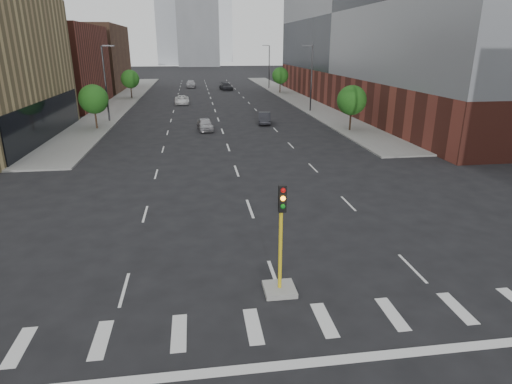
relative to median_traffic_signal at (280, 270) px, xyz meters
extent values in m
cube|color=gray|center=(-15.00, 65.03, -0.90)|extent=(5.00, 92.00, 0.15)
cube|color=gray|center=(15.00, 65.03, -0.90)|extent=(5.00, 92.00, 0.15)
cube|color=brown|center=(-27.50, 57.03, 5.03)|extent=(20.00, 22.00, 12.00)
cube|color=brown|center=(-27.50, 83.03, 5.53)|extent=(20.00, 24.00, 13.00)
cube|color=brown|center=(29.50, 51.03, 1.53)|extent=(24.00, 70.00, 5.00)
cube|color=slate|center=(29.50, 51.03, 12.53)|extent=(24.00, 70.00, 17.00)
cube|color=slate|center=(0.00, 191.03, 21.03)|extent=(18.00, 18.00, 44.00)
cube|color=#999993|center=(0.00, 0.03, -0.87)|extent=(1.20, 1.20, 0.20)
cylinder|color=gold|center=(0.00, 0.03, 0.83)|extent=(0.14, 0.14, 3.20)
cube|color=black|center=(0.00, -0.15, 2.93)|extent=(0.28, 0.18, 1.00)
sphere|color=red|center=(0.00, -0.25, 3.28)|extent=(0.18, 0.18, 0.18)
sphere|color=orange|center=(0.00, -0.25, 2.98)|extent=(0.18, 0.18, 0.18)
sphere|color=#0C7F19|center=(0.00, -0.25, 2.68)|extent=(0.18, 0.18, 0.18)
cylinder|color=#2D2D30|center=(13.50, 46.03, 3.53)|extent=(0.20, 0.20, 9.00)
cube|color=#2D2D30|center=(12.70, 46.03, 8.03)|extent=(1.40, 0.22, 0.15)
cylinder|color=#2D2D30|center=(13.50, 81.03, 3.53)|extent=(0.20, 0.20, 9.00)
cube|color=#2D2D30|center=(12.70, 81.03, 8.03)|extent=(1.40, 0.22, 0.15)
cylinder|color=#2D2D30|center=(-13.50, 41.03, 3.53)|extent=(0.20, 0.20, 9.00)
cube|color=#2D2D30|center=(-12.70, 41.03, 8.03)|extent=(1.40, 0.22, 0.15)
cylinder|color=#382619|center=(-14.00, 36.03, 0.05)|extent=(0.20, 0.20, 1.75)
sphere|color=#194612|center=(-14.00, 36.03, 2.43)|extent=(3.20, 3.20, 3.20)
cylinder|color=#382619|center=(-14.00, 66.03, 0.05)|extent=(0.20, 0.20, 1.75)
sphere|color=#194612|center=(-14.00, 66.03, 2.43)|extent=(3.20, 3.20, 3.20)
cylinder|color=#382619|center=(14.00, 31.03, 0.05)|extent=(0.20, 0.20, 1.75)
sphere|color=#194612|center=(14.00, 31.03, 2.43)|extent=(3.20, 3.20, 3.20)
cylinder|color=#382619|center=(14.00, 71.03, 0.05)|extent=(0.20, 0.20, 1.75)
sphere|color=#194612|center=(14.00, 71.03, 2.43)|extent=(3.20, 3.20, 3.20)
imported|color=#9F9EA2|center=(-1.87, 33.76, -0.28)|extent=(1.98, 4.18, 1.38)
imported|color=black|center=(5.41, 37.12, -0.30)|extent=(2.04, 4.25, 1.34)
imported|color=white|center=(-4.93, 57.04, -0.30)|extent=(2.35, 4.89, 1.34)
imported|color=black|center=(3.85, 78.83, -0.22)|extent=(2.92, 5.43, 1.50)
imported|color=#A7A7AB|center=(-3.54, 85.78, -0.11)|extent=(2.10, 5.08, 1.72)
camera|label=1|loc=(-2.94, -14.13, 8.09)|focal=30.00mm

